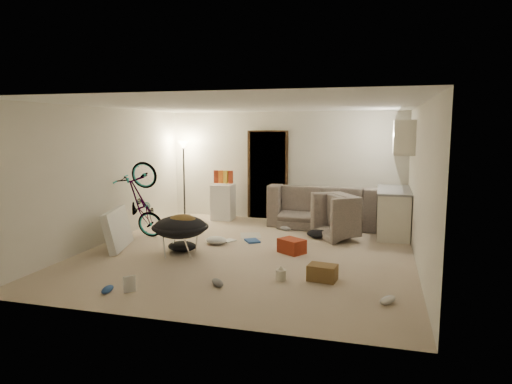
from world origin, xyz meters
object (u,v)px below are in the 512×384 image
(sofa, at_px, (323,211))
(drink_case_b, at_px, (292,246))
(saucer_chair, at_px, (180,232))
(juicer, at_px, (281,274))
(mini_fridge, at_px, (223,202))
(floor_lamp, at_px, (184,163))
(armchair, at_px, (350,221))
(bicycle, at_px, (142,217))
(kitchen_counter, at_px, (393,213))
(drink_case_a, at_px, (322,273))
(tv_box, at_px, (118,229))

(sofa, xyz_separation_m, drink_case_b, (-0.23, -2.35, -0.21))
(saucer_chair, bearing_deg, juicer, -22.63)
(mini_fridge, distance_m, drink_case_b, 3.24)
(floor_lamp, distance_m, armchair, 4.29)
(bicycle, relative_size, mini_fridge, 1.85)
(floor_lamp, xyz_separation_m, drink_case_b, (3.14, -2.55, -1.18))
(floor_lamp, relative_size, kitchen_counter, 1.21)
(armchair, bearing_deg, drink_case_b, 115.19)
(bicycle, xyz_separation_m, drink_case_b, (3.04, -0.32, -0.28))
(armchair, xyz_separation_m, drink_case_a, (-0.20, -2.71, -0.20))
(floor_lamp, bearing_deg, drink_case_b, -39.07)
(armchair, distance_m, juicer, 2.97)
(tv_box, relative_size, drink_case_a, 2.72)
(drink_case_b, bearing_deg, floor_lamp, 174.41)
(sofa, height_order, bicycle, bicycle)
(floor_lamp, height_order, bicycle, floor_lamp)
(bicycle, relative_size, drink_case_a, 3.89)
(floor_lamp, height_order, juicer, floor_lamp)
(kitchen_counter, relative_size, armchair, 1.54)
(kitchen_counter, bearing_deg, mini_fridge, 171.77)
(sofa, bearing_deg, tv_box, 42.41)
(sofa, distance_m, saucer_chair, 3.60)
(sofa, height_order, saucer_chair, same)
(bicycle, distance_m, saucer_chair, 1.58)
(floor_lamp, relative_size, drink_case_a, 4.63)
(armchair, bearing_deg, tv_box, 83.41)
(bicycle, bearing_deg, armchair, -75.26)
(sofa, relative_size, mini_fridge, 2.79)
(kitchen_counter, height_order, drink_case_a, kitchen_counter)
(saucer_chair, distance_m, drink_case_b, 1.91)
(kitchen_counter, relative_size, drink_case_a, 3.83)
(armchair, xyz_separation_m, mini_fridge, (-2.99, 1.02, 0.09))
(armchair, relative_size, saucer_chair, 1.03)
(saucer_chair, height_order, drink_case_a, saucer_chair)
(drink_case_b, bearing_deg, armchair, 91.79)
(sofa, bearing_deg, kitchen_counter, 163.98)
(armchair, xyz_separation_m, juicer, (-0.76, -2.86, -0.23))
(kitchen_counter, bearing_deg, drink_case_a, -107.56)
(juicer, bearing_deg, bicycle, 151.06)
(kitchen_counter, xyz_separation_m, mini_fridge, (-3.80, 0.55, -0.03))
(kitchen_counter, xyz_separation_m, drink_case_a, (-1.01, -3.18, -0.33))
(bicycle, height_order, drink_case_a, bicycle)
(tv_box, bearing_deg, sofa, 25.87)
(floor_lamp, distance_m, drink_case_a, 5.54)
(floor_lamp, distance_m, drink_case_b, 4.21)
(floor_lamp, distance_m, sofa, 3.51)
(kitchen_counter, xyz_separation_m, tv_box, (-4.73, -2.42, -0.09))
(mini_fridge, relative_size, drink_case_a, 2.10)
(saucer_chair, bearing_deg, kitchen_counter, 36.16)
(drink_case_b, xyz_separation_m, juicer, (0.12, -1.43, -0.03))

